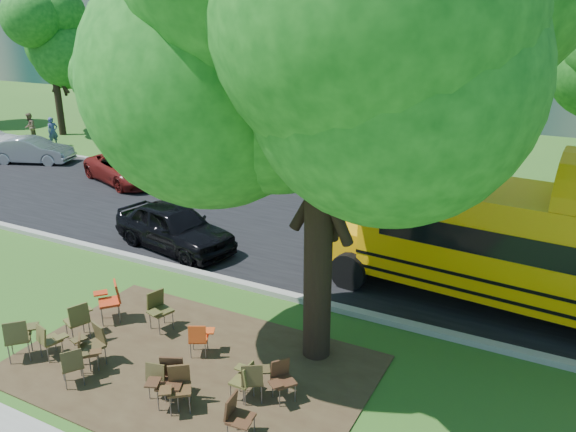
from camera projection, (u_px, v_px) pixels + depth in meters
The scene contains 30 objects.
ground at pixel (167, 343), 12.04m from camera, with size 160.00×160.00×0.00m, color #2B541A.
dirt_patch at pixel (190, 367), 11.18m from camera, with size 7.00×4.50×0.03m, color #382819.
asphalt_road at pixel (308, 236), 17.88m from camera, with size 80.00×8.00×0.04m, color black.
kerb_near at pixel (241, 284), 14.52m from camera, with size 80.00×0.25×0.14m, color gray.
kerb_far at pixel (355, 199), 21.28m from camera, with size 80.00×0.25×0.14m, color gray.
bg_tree_0 at pixel (136, 62), 26.60m from camera, with size 5.20×5.20×7.18m.
bg_tree_1 at pixel (50, 40), 31.49m from camera, with size 6.00×6.00×8.40m.
bg_tree_2 at pixel (296, 71), 26.17m from camera, with size 4.80×4.80×6.62m.
main_tree at pixel (322, 60), 9.66m from camera, with size 7.20×7.20×9.52m.
chair_0 at pixel (48, 338), 11.30m from camera, with size 0.60×0.47×0.79m.
chair_1 at pixel (86, 349), 10.95m from camera, with size 0.66×0.53×0.77m.
chair_2 at pixel (73, 362), 10.49m from camera, with size 0.55×0.69×0.82m.
chair_3 at pixel (93, 341), 11.12m from camera, with size 0.67×0.53×0.88m.
chair_4 at pixel (160, 375), 10.12m from camera, with size 0.54×0.57×0.80m.
chair_5 at pixel (169, 377), 9.95m from camera, with size 0.62×0.72×0.91m.
chair_6 at pixel (245, 377), 10.09m from camera, with size 0.46×0.50×0.78m.
chair_7 at pixel (237, 415), 9.09m from camera, with size 0.54×0.56×0.84m.
chair_8 at pixel (79, 317), 11.93m from camera, with size 0.58×0.74×0.92m.
chair_9 at pixel (111, 297), 12.72m from camera, with size 0.83×0.66×0.97m.
chair_10 at pixel (158, 307), 12.36m from camera, with size 0.55×0.71×0.91m.
chair_11 at pixel (199, 336), 11.40m from camera, with size 0.52×0.62×0.77m.
chair_12 at pixel (282, 377), 10.10m from camera, with size 0.53×0.67×0.79m.
chair_13 at pixel (253, 377), 10.04m from camera, with size 0.55×0.69×0.83m.
chair_14 at pixel (19, 335), 11.24m from camera, with size 0.64×0.81×0.94m.
chair_15 at pixel (178, 384), 9.84m from camera, with size 0.57×0.71×0.84m.
black_car at pixel (174, 227), 16.70m from camera, with size 1.66×4.12×1.40m, color black.
bg_car_silver at pixel (32, 150), 26.59m from camera, with size 1.31×3.75×1.23m, color gray.
bg_car_red at pixel (126, 168), 23.45m from camera, with size 2.04×4.43×1.23m, color #5E1210.
pedestrian_a at pixel (53, 132), 30.15m from camera, with size 0.56×0.37×1.54m, color navy.
pedestrian_b at pixel (30, 127), 31.51m from camera, with size 0.75×0.58×1.53m, color brown.
Camera 1 is at (7.14, -8.03, 6.61)m, focal length 35.00 mm.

